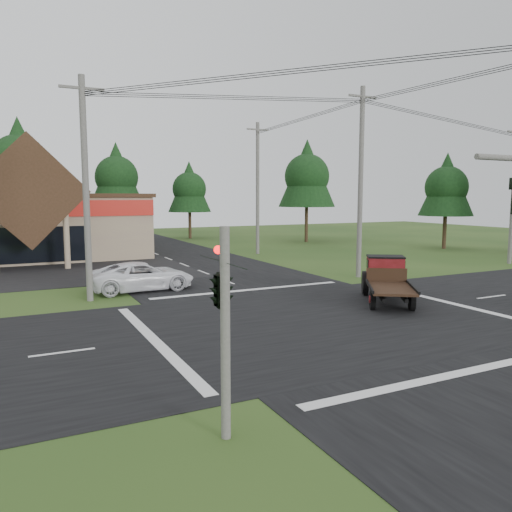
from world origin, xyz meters
TOP-DOWN VIEW (x-y plane):
  - ground at (0.00, 0.00)m, footprint 120.00×120.00m
  - road_ns at (0.00, 0.00)m, footprint 12.00×120.00m
  - road_ew at (0.00, 0.00)m, footprint 120.00×12.00m
  - traffic_signal_corner at (-7.50, -7.32)m, footprint 0.53×2.48m
  - utility_pole_nw at (-8.00, 8.00)m, footprint 2.00×0.30m
  - utility_pole_ne at (8.00, 8.00)m, footprint 2.00×0.30m
  - utility_pole_n at (8.00, 22.00)m, footprint 2.00×0.30m
  - tree_row_c at (-10.00, 41.00)m, footprint 7.28×7.28m
  - tree_row_d at (0.00, 42.00)m, footprint 6.16×6.16m
  - tree_row_e at (8.00, 40.00)m, footprint 5.04×5.04m
  - tree_side_ne at (18.00, 30.00)m, footprint 6.16×6.16m
  - tree_side_e_near at (26.00, 18.00)m, footprint 5.04×5.04m
  - antique_flatbed_truck at (4.42, 1.25)m, footprint 4.49×5.38m
  - white_pickup at (-5.11, 9.55)m, footprint 5.57×2.72m

SIDE VIEW (x-z plane):
  - ground at x=0.00m, z-range 0.00..0.00m
  - road_ns at x=0.00m, z-range 0.00..0.02m
  - road_ew at x=0.00m, z-range 0.00..0.02m
  - white_pickup at x=-5.11m, z-range 0.00..1.52m
  - antique_flatbed_truck at x=4.42m, z-range 0.00..2.15m
  - traffic_signal_corner at x=-7.50m, z-range 1.32..5.72m
  - utility_pole_nw at x=-8.00m, z-range 0.14..10.64m
  - utility_pole_n at x=8.00m, z-range 0.14..11.34m
  - utility_pole_ne at x=8.00m, z-range 0.14..11.64m
  - tree_row_e at x=8.00m, z-range 1.49..10.58m
  - tree_side_e_near at x=26.00m, z-range 1.49..10.58m
  - tree_row_d at x=0.00m, z-range 1.82..12.93m
  - tree_side_ne at x=18.00m, z-range 1.82..12.93m
  - tree_row_c at x=-10.00m, z-range 2.16..15.29m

